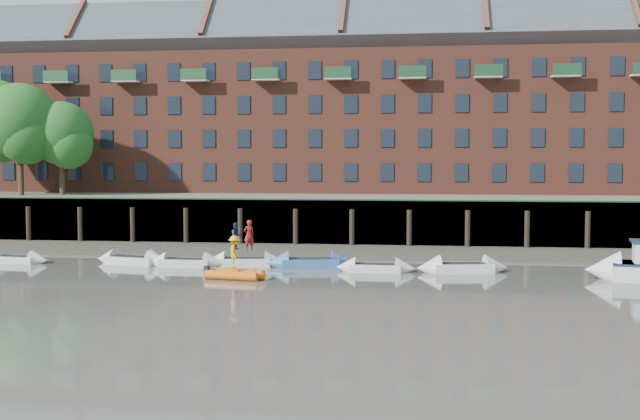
% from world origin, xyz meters
% --- Properties ---
extents(ground, '(220.00, 220.00, 0.00)m').
position_xyz_m(ground, '(0.00, 0.00, 0.00)').
color(ground, '#5F5A53').
rests_on(ground, ground).
extents(foreshore, '(110.00, 8.00, 0.50)m').
position_xyz_m(foreshore, '(0.00, 18.00, 0.00)').
color(foreshore, '#3D382F').
rests_on(foreshore, ground).
extents(mud_band, '(110.00, 1.60, 0.10)m').
position_xyz_m(mud_band, '(0.00, 14.60, 0.00)').
color(mud_band, '#4C4336').
rests_on(mud_band, ground).
extents(river_wall, '(110.00, 1.23, 3.30)m').
position_xyz_m(river_wall, '(-0.00, 22.38, 1.59)').
color(river_wall, '#2D2A26').
rests_on(river_wall, ground).
extents(bank_terrace, '(110.00, 28.00, 3.20)m').
position_xyz_m(bank_terrace, '(0.00, 36.00, 1.60)').
color(bank_terrace, '#5E594D').
rests_on(bank_terrace, ground).
extents(apartment_terrace, '(80.60, 15.56, 20.98)m').
position_xyz_m(apartment_terrace, '(-0.00, 36.99, 12.82)').
color(apartment_terrace, brown).
rests_on(apartment_terrace, bank_terrace).
extents(tree_cluster, '(11.76, 7.74, 9.40)m').
position_xyz_m(tree_cluster, '(-25.62, 27.35, 9.00)').
color(tree_cluster, '#3A281C').
rests_on(tree_cluster, bank_terrace).
extents(rowboat_0, '(4.14, 1.58, 1.17)m').
position_xyz_m(rowboat_0, '(-16.99, 10.53, 0.21)').
color(rowboat_0, silver).
rests_on(rowboat_0, ground).
extents(rowboat_1, '(4.85, 2.26, 1.36)m').
position_xyz_m(rowboat_1, '(-9.96, 10.83, 0.24)').
color(rowboat_1, silver).
rests_on(rowboat_1, ground).
extents(rowboat_2, '(4.55, 1.41, 1.31)m').
position_xyz_m(rowboat_2, '(-6.53, 10.24, 0.23)').
color(rowboat_2, silver).
rests_on(rowboat_2, ground).
extents(rowboat_3, '(4.77, 1.98, 1.34)m').
position_xyz_m(rowboat_3, '(-3.25, 10.99, 0.24)').
color(rowboat_3, silver).
rests_on(rowboat_3, ground).
extents(rowboat_4, '(5.18, 2.38, 1.45)m').
position_xyz_m(rowboat_4, '(0.57, 10.92, 0.26)').
color(rowboat_4, '#385FA3').
rests_on(rowboat_4, ground).
extents(rowboat_5, '(4.39, 1.39, 1.26)m').
position_xyz_m(rowboat_5, '(4.38, 9.54, 0.22)').
color(rowboat_5, silver).
rests_on(rowboat_5, ground).
extents(rowboat_6, '(5.20, 2.37, 1.46)m').
position_xyz_m(rowboat_6, '(9.09, 9.95, 0.26)').
color(rowboat_6, silver).
rests_on(rowboat_6, ground).
extents(rib_tender, '(3.19, 1.89, 0.54)m').
position_xyz_m(rib_tender, '(-2.57, 6.12, 0.23)').
color(rib_tender, orange).
rests_on(rib_tender, ground).
extents(person_rower_a, '(0.76, 0.73, 1.76)m').
position_xyz_m(person_rower_a, '(-3.00, 10.96, 1.78)').
color(person_rower_a, maroon).
rests_on(person_rower_a, rowboat_3).
extents(person_rower_b, '(0.96, 0.97, 1.58)m').
position_xyz_m(person_rower_b, '(-3.79, 11.16, 1.69)').
color(person_rower_b, '#19233F').
rests_on(person_rower_b, rowboat_3).
extents(person_rib_crew, '(0.88, 1.24, 1.73)m').
position_xyz_m(person_rib_crew, '(-2.71, 6.18, 1.37)').
color(person_rib_crew, orange).
rests_on(person_rib_crew, rib_tender).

